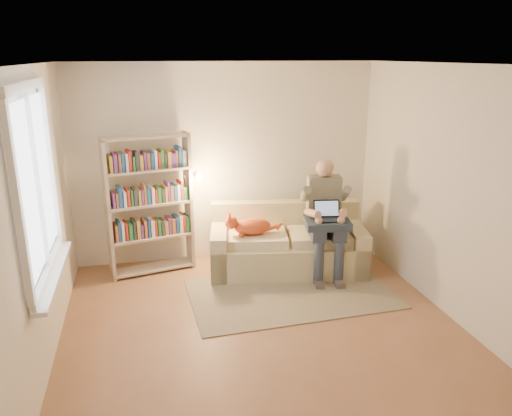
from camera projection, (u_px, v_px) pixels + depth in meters
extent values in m
plane|color=brown|center=(268.00, 339.00, 4.91)|extent=(4.50, 4.50, 0.00)
cube|color=white|center=(270.00, 65.00, 4.14)|extent=(4.00, 4.50, 0.02)
cube|color=silver|center=(33.00, 230.00, 4.09)|extent=(0.02, 4.50, 2.60)
cube|color=silver|center=(463.00, 199.00, 4.96)|extent=(0.02, 4.50, 2.60)
cube|color=silver|center=(226.00, 163.00, 6.62)|extent=(4.00, 0.02, 2.60)
cube|color=silver|center=(385.00, 350.00, 2.43)|extent=(4.00, 0.02, 2.60)
plane|color=white|center=(36.00, 183.00, 4.18)|extent=(0.00, 1.50, 1.50)
cube|color=white|center=(24.00, 86.00, 3.95)|extent=(0.05, 1.50, 0.08)
cube|color=white|center=(49.00, 269.00, 4.41)|extent=(0.05, 1.50, 0.08)
cube|color=white|center=(37.00, 183.00, 4.18)|extent=(0.04, 0.05, 1.50)
cube|color=white|center=(54.00, 274.00, 4.44)|extent=(0.12, 1.52, 0.04)
cube|color=#C8BE8E|center=(287.00, 255.00, 6.43)|extent=(2.07, 1.20, 0.41)
cube|color=#C8BE8E|center=(285.00, 216.00, 6.64)|extent=(1.95, 0.53, 0.42)
cube|color=#C8BE8E|center=(219.00, 250.00, 6.36)|extent=(0.34, 0.89, 0.58)
cube|color=#C8BE8E|center=(354.00, 247.00, 6.45)|extent=(0.34, 0.89, 0.58)
cube|color=beige|center=(254.00, 238.00, 6.29)|extent=(0.91, 0.72, 0.12)
cube|color=beige|center=(322.00, 236.00, 6.33)|extent=(0.91, 0.72, 0.12)
cube|color=gray|center=(324.00, 198.00, 6.27)|extent=(0.44, 0.29, 0.56)
sphere|color=tan|center=(325.00, 168.00, 6.13)|extent=(0.23, 0.23, 0.23)
cube|color=#343B49|center=(317.00, 230.00, 6.11)|extent=(0.24, 0.48, 0.17)
cube|color=#343B49|center=(336.00, 230.00, 6.12)|extent=(0.24, 0.48, 0.17)
cylinder|color=#343B49|center=(319.00, 264.00, 5.99)|extent=(0.12, 0.12, 0.55)
cylinder|color=#343B49|center=(339.00, 263.00, 6.01)|extent=(0.12, 0.12, 0.55)
ellipsoid|color=#FF6731|center=(254.00, 227.00, 6.21)|extent=(0.50, 0.32, 0.21)
sphere|color=#FF6731|center=(232.00, 223.00, 6.14)|extent=(0.16, 0.16, 0.16)
cylinder|color=#FF6731|center=(273.00, 228.00, 6.29)|extent=(0.23, 0.08, 0.06)
cube|color=#23313E|center=(328.00, 223.00, 6.06)|extent=(0.60, 0.52, 0.09)
cube|color=black|center=(329.00, 220.00, 6.01)|extent=(0.35, 0.27, 0.02)
cube|color=black|center=(327.00, 208.00, 6.09)|extent=(0.33, 0.15, 0.20)
plane|color=#8CA5CC|center=(327.00, 208.00, 6.09)|extent=(0.30, 0.16, 0.26)
cube|color=#BAA78D|center=(108.00, 211.00, 5.98)|extent=(0.09, 0.27, 1.77)
cube|color=#BAA78D|center=(189.00, 201.00, 6.40)|extent=(0.09, 0.27, 1.77)
cube|color=#BAA78D|center=(154.00, 267.00, 6.44)|extent=(1.09, 0.48, 0.03)
cube|color=#BAA78D|center=(151.00, 236.00, 6.31)|extent=(1.09, 0.48, 0.03)
cube|color=#BAA78D|center=(149.00, 204.00, 6.18)|extent=(1.09, 0.48, 0.03)
cube|color=#BAA78D|center=(147.00, 170.00, 6.06)|extent=(1.09, 0.48, 0.03)
cube|color=#BAA78D|center=(145.00, 137.00, 5.94)|extent=(1.09, 0.48, 0.03)
cube|color=silver|center=(151.00, 227.00, 6.27)|extent=(0.92, 0.40, 0.21)
cube|color=#B2261E|center=(149.00, 194.00, 6.15)|extent=(0.92, 0.40, 0.21)
cube|color=#267233|center=(146.00, 160.00, 6.02)|extent=(0.92, 0.40, 0.21)
cylinder|color=beige|center=(183.00, 197.00, 6.35)|extent=(0.10, 0.10, 0.04)
cone|color=beige|center=(196.00, 177.00, 6.23)|extent=(0.14, 0.16, 0.15)
cube|color=gray|center=(291.00, 293.00, 5.83)|extent=(2.38, 1.46, 0.01)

